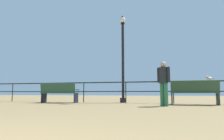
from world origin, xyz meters
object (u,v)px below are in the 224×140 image
at_px(bench_near_right, 194,91).
at_px(person_at_railing, 164,80).
at_px(seagull_on_rail, 209,78).
at_px(bench_near_left, 59,92).
at_px(lamppost_center, 123,56).

distance_m(bench_near_right, person_at_railing, 1.60).
height_order(person_at_railing, seagull_on_rail, person_at_railing).
relative_size(bench_near_left, lamppost_center, 0.40).
height_order(bench_near_right, person_at_railing, person_at_railing).
distance_m(bench_near_left, person_at_railing, 4.88).
distance_m(bench_near_left, bench_near_right, 5.87).
distance_m(lamppost_center, person_at_railing, 3.09).
relative_size(bench_near_left, person_at_railing, 1.10).
distance_m(bench_near_left, seagull_on_rail, 6.63).
xyz_separation_m(lamppost_center, seagull_on_rail, (3.72, -0.26, -1.15)).
bearing_deg(seagull_on_rail, person_at_railing, -135.37).
bearing_deg(bench_near_left, lamppost_center, 19.08).
bearing_deg(bench_near_left, seagull_on_rail, 6.31).
relative_size(bench_near_right, lamppost_center, 0.41).
distance_m(bench_near_right, seagull_on_rail, 1.14).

